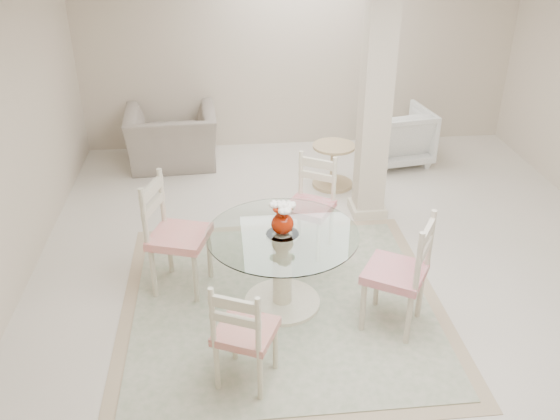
{
  "coord_description": "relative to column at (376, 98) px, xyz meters",
  "views": [
    {
      "loc": [
        -1.1,
        -4.54,
        3.25
      ],
      "look_at": [
        -0.65,
        -0.12,
        0.85
      ],
      "focal_mm": 38.0,
      "sensor_mm": 36.0,
      "label": 1
    }
  ],
  "objects": [
    {
      "name": "ground",
      "position": [
        -0.5,
        -1.3,
        -1.35
      ],
      "size": [
        7.0,
        7.0,
        0.0
      ],
      "primitive_type": "plane",
      "color": "silver",
      "rests_on": "ground"
    },
    {
      "name": "room_shell",
      "position": [
        -0.5,
        -1.3,
        0.51
      ],
      "size": [
        6.02,
        7.02,
        2.71
      ],
      "color": "beige",
      "rests_on": "ground"
    },
    {
      "name": "column",
      "position": [
        0.0,
        0.0,
        0.0
      ],
      "size": [
        0.3,
        0.3,
        2.7
      ],
      "primitive_type": "cube",
      "color": "beige",
      "rests_on": "ground"
    },
    {
      "name": "area_rug",
      "position": [
        -1.15,
        -1.62,
        -1.34
      ],
      "size": [
        2.83,
        2.83,
        0.02
      ],
      "color": "tan",
      "rests_on": "ground"
    },
    {
      "name": "dining_table",
      "position": [
        -1.15,
        -1.62,
        -0.97
      ],
      "size": [
        1.28,
        1.28,
        0.74
      ],
      "rotation": [
        0.0,
        0.0,
        -0.39
      ],
      "color": "#FAF1CD",
      "rests_on": "ground"
    },
    {
      "name": "red_vase",
      "position": [
        -1.15,
        -1.62,
        -0.47
      ],
      "size": [
        0.22,
        0.21,
        0.29
      ],
      "color": "#9B1B04",
      "rests_on": "dining_table"
    },
    {
      "name": "dining_chair_east",
      "position": [
        -0.2,
        -2.02,
        -0.74
      ],
      "size": [
        0.64,
        0.64,
        1.16
      ],
      "rotation": [
        0.0,
        0.0,
        -2.12
      ],
      "color": "beige",
      "rests_on": "ground"
    },
    {
      "name": "dining_chair_north",
      "position": [
        -0.75,
        -0.68,
        -0.78
      ],
      "size": [
        0.6,
        0.6,
        1.09
      ],
      "rotation": [
        0.0,
        0.0,
        -0.54
      ],
      "color": "#F7EFCB",
      "rests_on": "ground"
    },
    {
      "name": "dining_chair_west",
      "position": [
        -2.1,
        -1.24,
        -0.72
      ],
      "size": [
        0.61,
        0.61,
        1.21
      ],
      "rotation": [
        0.0,
        0.0,
        1.26
      ],
      "color": "beige",
      "rests_on": "ground"
    },
    {
      "name": "dining_chair_south",
      "position": [
        -1.53,
        -2.56,
        -0.81
      ],
      "size": [
        0.54,
        0.54,
        1.02
      ],
      "rotation": [
        0.0,
        0.0,
        2.72
      ],
      "color": "beige",
      "rests_on": "ground"
    },
    {
      "name": "recliner_taupe",
      "position": [
        -2.27,
        1.58,
        -0.97
      ],
      "size": [
        1.21,
        1.07,
        0.75
      ],
      "primitive_type": "imported",
      "rotation": [
        0.0,
        0.0,
        3.2
      ],
      "color": "gray",
      "rests_on": "ground"
    },
    {
      "name": "armchair_white",
      "position": [
        0.71,
        1.38,
        -0.98
      ],
      "size": [
        0.91,
        0.93,
        0.75
      ],
      "primitive_type": "imported",
      "rotation": [
        0.0,
        0.0,
        3.29
      ],
      "color": "white",
      "rests_on": "ground"
    },
    {
      "name": "side_table",
      "position": [
        -0.27,
        0.73,
        -1.1
      ],
      "size": [
        0.52,
        0.52,
        0.54
      ],
      "color": "tan",
      "rests_on": "ground"
    }
  ]
}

